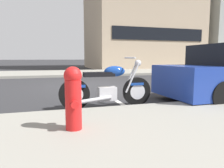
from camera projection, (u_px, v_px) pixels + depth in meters
name	position (u px, v px, depth m)	size (l,w,h in m)	color
ground_plane	(92.00, 86.00, 8.43)	(260.00, 260.00, 0.00)	#28282B
sidewalk_far_curb	(214.00, 70.00, 18.16)	(120.00, 5.00, 0.14)	gray
parking_stall_stripe	(122.00, 104.00, 5.09)	(0.12, 2.20, 0.01)	silver
parked_motorcycle	(108.00, 88.00, 4.73)	(2.10, 0.62, 1.13)	black
fire_hydrant	(73.00, 96.00, 2.84)	(0.24, 0.36, 0.85)	red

